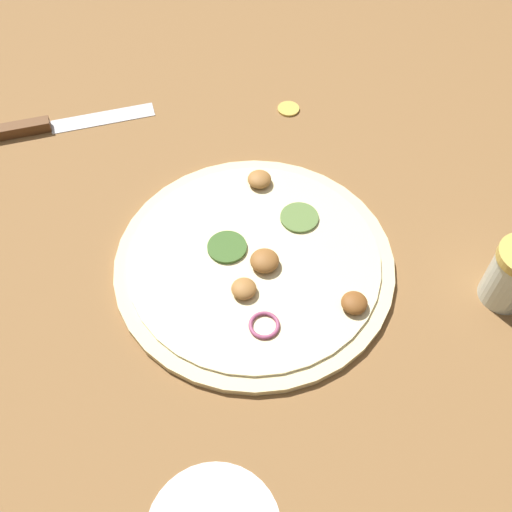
# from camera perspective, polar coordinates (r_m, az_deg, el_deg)

# --- Properties ---
(ground_plane) EXTENTS (3.00, 3.00, 0.00)m
(ground_plane) POSITION_cam_1_polar(r_m,az_deg,el_deg) (0.78, -0.00, -0.88)
(ground_plane) COLOR brown
(pizza) EXTENTS (0.36, 0.36, 0.03)m
(pizza) POSITION_cam_1_polar(r_m,az_deg,el_deg) (0.78, 0.10, -0.53)
(pizza) COLOR beige
(pizza) RESTS_ON ground_plane
(knife) EXTENTS (0.27, 0.10, 0.02)m
(knife) POSITION_cam_1_polar(r_m,az_deg,el_deg) (1.01, -20.25, 11.42)
(knife) COLOR silver
(knife) RESTS_ON ground_plane
(loose_cap) EXTENTS (0.04, 0.04, 0.01)m
(loose_cap) POSITION_cam_1_polar(r_m,az_deg,el_deg) (0.99, 3.24, 13.90)
(loose_cap) COLOR gold
(loose_cap) RESTS_ON ground_plane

